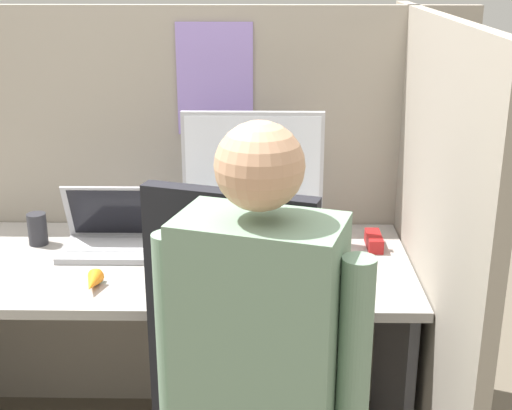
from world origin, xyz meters
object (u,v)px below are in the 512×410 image
(monitor, at_px, (253,170))
(pen_cup, at_px, (37,229))
(person, at_px, (265,394))
(paper_box, at_px, (253,234))
(carrot_toy, at_px, (93,282))
(laptop, at_px, (113,238))
(stapler, at_px, (374,241))

(monitor, relative_size, pen_cup, 4.30)
(person, bearing_deg, paper_box, 92.82)
(carrot_toy, xyz_separation_m, person, (0.50, -0.57, 0.02))
(monitor, height_order, person, person)
(monitor, distance_m, pen_cup, 0.75)
(carrot_toy, bearing_deg, paper_box, 40.12)
(paper_box, relative_size, laptop, 0.92)
(person, distance_m, pen_cup, 1.20)
(person, relative_size, pen_cup, 12.68)
(pen_cup, bearing_deg, person, -50.13)
(paper_box, xyz_separation_m, monitor, (-0.00, 0.00, 0.22))
(paper_box, distance_m, carrot_toy, 0.60)
(carrot_toy, distance_m, pen_cup, 0.44)
(stapler, height_order, pen_cup, pen_cup)
(carrot_toy, distance_m, person, 0.76)
(laptop, relative_size, carrot_toy, 2.84)
(stapler, relative_size, carrot_toy, 1.12)
(monitor, xyz_separation_m, pen_cup, (-0.72, -0.04, -0.20))
(monitor, bearing_deg, paper_box, -90.00)
(carrot_toy, bearing_deg, person, -48.74)
(stapler, relative_size, person, 0.09)
(stapler, distance_m, person, 0.98)
(pen_cup, bearing_deg, monitor, 3.25)
(monitor, bearing_deg, carrot_toy, -139.69)
(paper_box, xyz_separation_m, pen_cup, (-0.72, -0.04, 0.03))
(monitor, bearing_deg, person, -87.19)
(monitor, relative_size, person, 0.34)
(laptop, height_order, pen_cup, laptop)
(person, height_order, pen_cup, person)
(paper_box, distance_m, person, 0.96)
(paper_box, xyz_separation_m, carrot_toy, (-0.46, -0.38, -0.00))
(paper_box, bearing_deg, pen_cup, -176.97)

